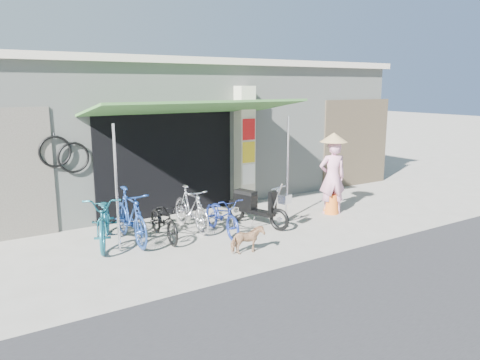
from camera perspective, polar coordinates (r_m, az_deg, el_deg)
ground at (r=9.69m, az=4.22°, el=-6.67°), size 80.00×80.00×0.00m
bicycle_shop at (r=13.67m, az=-8.66°, el=6.40°), size 12.30×5.30×3.66m
shop_pillar at (r=11.80m, az=0.49°, el=4.10°), size 0.42×0.44×3.00m
awning at (r=10.12m, az=-5.34°, el=8.60°), size 4.60×1.88×2.72m
neighbour_right at (r=14.60m, az=13.97°, el=4.39°), size 2.60×0.06×2.60m
bike_teal at (r=9.35m, az=-16.14°, el=-4.55°), size 1.29×2.03×1.01m
bike_blue at (r=9.33m, az=-13.21°, el=-4.26°), size 0.53×1.78×1.06m
bike_black at (r=9.42m, az=-9.24°, el=-4.82°), size 0.63×1.53×0.79m
bike_silver at (r=9.96m, az=-6.00°, el=-3.41°), size 0.44×1.55×0.93m
bike_navy at (r=9.61m, az=-2.20°, el=-4.30°), size 0.66×1.57×0.80m
street_dog at (r=8.56m, az=0.91°, el=-7.32°), size 0.64×0.36×0.51m
moped at (r=10.20m, az=1.89°, el=-3.21°), size 0.70×1.62×0.94m
nun at (r=11.25m, az=11.19°, el=0.66°), size 0.75×0.64×1.94m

